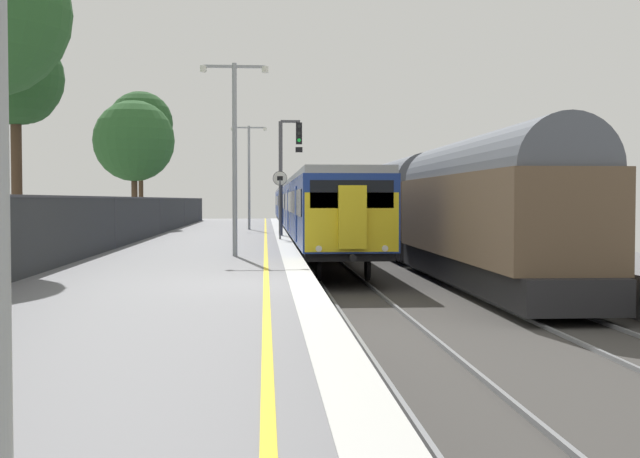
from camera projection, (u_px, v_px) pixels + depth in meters
ground at (415, 313)px, 16.23m from camera, size 17.40×110.00×1.21m
commuter_train_at_platform at (302, 206)px, 53.37m from camera, size 2.83×61.48×3.81m
freight_train_adjacent_track at (377, 203)px, 46.89m from camera, size 2.60×61.02×4.48m
signal_gantry at (286, 164)px, 37.30m from camera, size 1.10×0.24×5.33m
speed_limit_sign at (280, 196)px, 33.64m from camera, size 0.59×0.08×2.85m
platform_lamp_mid at (235, 143)px, 23.71m from camera, size 2.00×0.20×5.66m
platform_lamp_far at (249, 169)px, 44.88m from camera, size 2.00×0.20×5.76m
platform_back_fence at (2, 238)px, 15.62m from camera, size 0.07×99.00×1.77m
background_tree_left at (141, 126)px, 51.68m from camera, size 4.14×4.14×8.58m
background_tree_centre at (18, 82)px, 24.82m from camera, size 2.92×2.97×6.86m
background_tree_right at (134, 143)px, 46.87m from camera, size 4.69×4.69×7.42m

